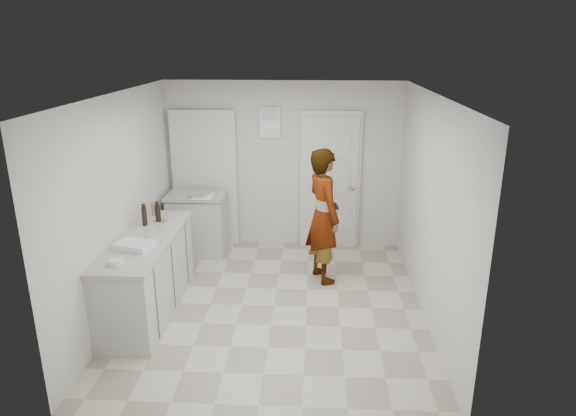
# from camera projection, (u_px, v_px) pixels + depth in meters

# --- Properties ---
(ground) EXTENTS (4.00, 4.00, 0.00)m
(ground) POSITION_uv_depth(u_px,v_px,m) (274.00, 306.00, 6.18)
(ground) COLOR gray
(ground) RESTS_ON ground
(room_shell) EXTENTS (4.00, 4.00, 4.00)m
(room_shell) POSITION_uv_depth(u_px,v_px,m) (272.00, 181.00, 7.72)
(room_shell) COLOR beige
(room_shell) RESTS_ON ground
(main_counter) EXTENTS (0.64, 1.96, 0.93)m
(main_counter) POSITION_uv_depth(u_px,v_px,m) (147.00, 278.00, 5.93)
(main_counter) COLOR silver
(main_counter) RESTS_ON ground
(side_counter) EXTENTS (0.84, 0.61, 0.93)m
(side_counter) POSITION_uv_depth(u_px,v_px,m) (198.00, 226.00, 7.58)
(side_counter) COLOR silver
(side_counter) RESTS_ON ground
(person) EXTENTS (0.65, 0.76, 1.77)m
(person) POSITION_uv_depth(u_px,v_px,m) (323.00, 216.00, 6.61)
(person) COLOR silver
(person) RESTS_ON ground
(cake_mix_box) EXTENTS (0.10, 0.05, 0.17)m
(cake_mix_box) POSITION_uv_depth(u_px,v_px,m) (156.00, 209.00, 6.49)
(cake_mix_box) COLOR #A17250
(cake_mix_box) RESTS_ON main_counter
(spice_jar) EXTENTS (0.05, 0.05, 0.08)m
(spice_jar) POSITION_uv_depth(u_px,v_px,m) (165.00, 219.00, 6.25)
(spice_jar) COLOR tan
(spice_jar) RESTS_ON main_counter
(oil_cruet_a) EXTENTS (0.07, 0.07, 0.26)m
(oil_cruet_a) POSITION_uv_depth(u_px,v_px,m) (158.00, 212.00, 6.26)
(oil_cruet_a) COLOR black
(oil_cruet_a) RESTS_ON main_counter
(oil_cruet_b) EXTENTS (0.06, 0.06, 0.27)m
(oil_cruet_b) POSITION_uv_depth(u_px,v_px,m) (144.00, 215.00, 6.13)
(oil_cruet_b) COLOR black
(oil_cruet_b) RESTS_ON main_counter
(baking_dish) EXTENTS (0.43, 0.35, 0.07)m
(baking_dish) POSITION_uv_depth(u_px,v_px,m) (134.00, 246.00, 5.48)
(baking_dish) COLOR silver
(baking_dish) RESTS_ON main_counter
(egg_bowl) EXTENTS (0.14, 0.14, 0.05)m
(egg_bowl) POSITION_uv_depth(u_px,v_px,m) (116.00, 262.00, 5.08)
(egg_bowl) COLOR silver
(egg_bowl) RESTS_ON main_counter
(papers) EXTENTS (0.29, 0.36, 0.01)m
(papers) POSITION_uv_depth(u_px,v_px,m) (203.00, 196.00, 7.30)
(papers) COLOR white
(papers) RESTS_ON side_counter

